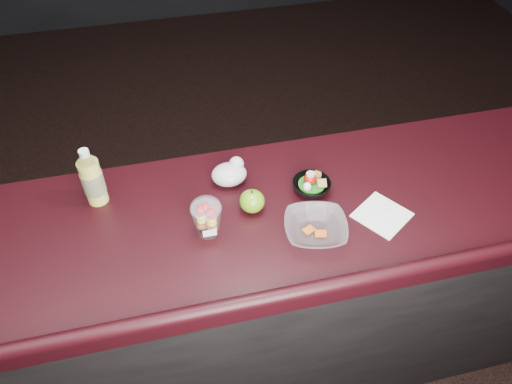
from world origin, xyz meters
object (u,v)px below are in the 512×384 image
lemonade_bottle (93,180)px  takeout_bowl (315,228)px  fruit_cup (207,217)px  green_apple (252,201)px  snack_bowl (311,185)px

lemonade_bottle → takeout_bowl: bearing=-25.0°
fruit_cup → green_apple: bearing=21.9°
green_apple → takeout_bowl: (0.18, -0.16, -0.02)m
fruit_cup → takeout_bowl: size_ratio=0.59×
fruit_cup → snack_bowl: fruit_cup is taller
lemonade_bottle → takeout_bowl: size_ratio=0.94×
green_apple → snack_bowl: (0.23, 0.04, -0.01)m
fruit_cup → snack_bowl: 0.41m
fruit_cup → green_apple: 0.18m
green_apple → snack_bowl: size_ratio=0.52×
fruit_cup → takeout_bowl: fruit_cup is taller
lemonade_bottle → green_apple: lemonade_bottle is taller
lemonade_bottle → takeout_bowl: lemonade_bottle is taller
fruit_cup → takeout_bowl: bearing=-14.6°
lemonade_bottle → fruit_cup: 0.43m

